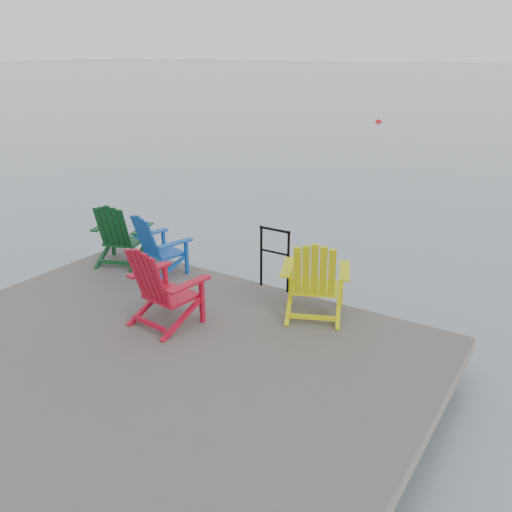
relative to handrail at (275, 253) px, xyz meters
The scene contains 8 objects.
ground 2.67m from the handrail, 95.83° to the right, with size 400.00×400.00×0.00m, color slate.
dock 2.56m from the handrail, 95.83° to the right, with size 6.00×5.00×1.40m.
handrail is the anchor object (origin of this frame).
chair_green 2.59m from the handrail, 169.42° to the right, with size 0.95×0.91×1.00m.
chair_blue 1.83m from the handrail, 165.04° to the right, with size 0.88×0.83×0.95m.
chair_red 1.77m from the handrail, 109.64° to the right, with size 0.90×0.84×1.05m.
chair_yellow 0.99m from the handrail, 28.78° to the right, with size 1.03×0.99×1.06m.
buoy_b 24.19m from the handrail, 107.05° to the left, with size 0.34×0.34×0.34m, color red.
Camera 1 is at (3.84, -3.65, 3.68)m, focal length 38.00 mm.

